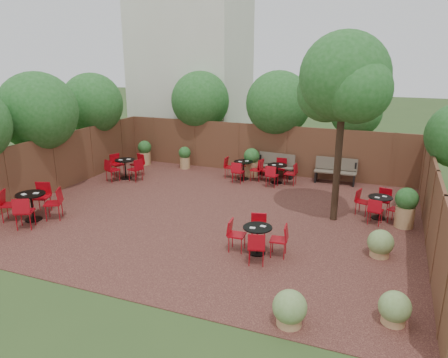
% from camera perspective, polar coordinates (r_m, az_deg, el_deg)
% --- Properties ---
extents(ground, '(80.00, 80.00, 0.00)m').
position_cam_1_polar(ground, '(13.08, -1.55, -4.70)').
color(ground, '#354F23').
rests_on(ground, ground).
extents(courtyard_paving, '(12.00, 10.00, 0.02)m').
position_cam_1_polar(courtyard_paving, '(13.08, -1.55, -4.66)').
color(courtyard_paving, '#381A17').
rests_on(courtyard_paving, ground).
extents(fence_back, '(12.00, 0.08, 2.00)m').
position_cam_1_polar(fence_back, '(17.30, 4.99, 4.04)').
color(fence_back, brown).
rests_on(fence_back, ground).
extents(fence_left, '(0.08, 10.00, 2.00)m').
position_cam_1_polar(fence_left, '(16.02, -21.72, 1.88)').
color(fence_left, brown).
rests_on(fence_left, ground).
extents(fence_right, '(0.08, 10.00, 2.00)m').
position_cam_1_polar(fence_right, '(11.85, 26.19, -3.64)').
color(fence_right, brown).
rests_on(fence_right, ground).
extents(neighbour_building, '(5.00, 4.00, 8.00)m').
position_cam_1_polar(neighbour_building, '(21.34, -4.35, 14.58)').
color(neighbour_building, silver).
rests_on(neighbour_building, ground).
extents(overhang_foliage, '(15.41, 10.66, 2.71)m').
position_cam_1_polar(overhang_foliage, '(16.08, -8.01, 9.28)').
color(overhang_foliage, '#1F5A1D').
rests_on(overhang_foliage, ground).
extents(courtyard_tree, '(2.63, 2.53, 5.34)m').
position_cam_1_polar(courtyard_tree, '(12.15, 15.76, 12.30)').
color(courtyard_tree, black).
rests_on(courtyard_tree, courtyard_paving).
extents(park_bench_left, '(1.53, 0.63, 0.92)m').
position_cam_1_polar(park_bench_left, '(16.88, 6.98, 1.89)').
color(park_bench_left, brown).
rests_on(park_bench_left, courtyard_paving).
extents(park_bench_right, '(1.55, 0.54, 0.95)m').
position_cam_1_polar(park_bench_right, '(16.47, 14.74, 1.13)').
color(park_bench_right, brown).
rests_on(park_bench_right, courtyard_paving).
extents(bistro_tables, '(11.01, 7.85, 0.94)m').
position_cam_1_polar(bistro_tables, '(14.06, -3.48, -1.24)').
color(bistro_tables, black).
rests_on(bistro_tables, courtyard_paving).
extents(planters, '(11.12, 3.93, 1.15)m').
position_cam_1_polar(planters, '(15.89, 2.82, 1.48)').
color(planters, tan).
rests_on(planters, courtyard_paving).
extents(low_shrubs, '(2.36, 4.09, 0.68)m').
position_cam_1_polar(low_shrubs, '(9.17, 17.15, -13.01)').
color(low_shrubs, tan).
rests_on(low_shrubs, courtyard_paving).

